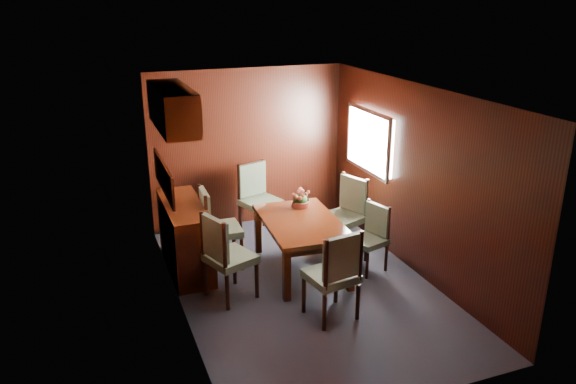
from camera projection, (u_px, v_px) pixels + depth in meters
name	position (u px, v px, depth m)	size (l,w,h in m)	color
ground	(304.00, 286.00, 6.94)	(4.50, 4.50, 0.00)	#353949
room_shell	(286.00, 153.00, 6.65)	(3.06, 4.52, 2.41)	black
sideboard	(185.00, 236.00, 7.25)	(0.48, 1.40, 0.90)	#351306
dining_table	(301.00, 228.00, 7.14)	(1.02, 1.54, 0.70)	#351306
chair_left_near	(224.00, 253.00, 6.45)	(0.64, 0.65, 1.08)	black
chair_left_far	(215.00, 224.00, 7.26)	(0.51, 0.53, 1.08)	black
chair_right_near	(371.00, 233.00, 7.23)	(0.51, 0.52, 0.89)	black
chair_right_far	(347.00, 210.00, 7.74)	(0.63, 0.64, 1.06)	black
chair_head	(336.00, 271.00, 6.04)	(0.58, 0.56, 1.07)	black
chair_foot	(257.00, 195.00, 8.30)	(0.65, 0.63, 1.08)	black
flower_centerpiece	(301.00, 198.00, 7.54)	(0.25, 0.25, 0.25)	#A73F33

